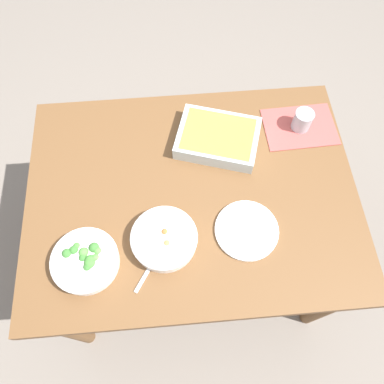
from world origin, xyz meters
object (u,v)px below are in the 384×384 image
at_px(stew_bowl, 164,239).
at_px(side_plate, 247,230).
at_px(broccoli_bowl, 85,260).
at_px(drink_cup, 302,121).
at_px(spoon_by_stew, 153,262).
at_px(baking_dish, 218,138).

relative_size(stew_bowl, side_plate, 1.02).
height_order(broccoli_bowl, drink_cup, drink_cup).
distance_m(stew_bowl, side_plate, 0.28).
distance_m(stew_bowl, spoon_by_stew, 0.08).
height_order(stew_bowl, drink_cup, drink_cup).
xyz_separation_m(baking_dish, side_plate, (0.06, -0.37, -0.03)).
relative_size(baking_dish, spoon_by_stew, 2.23).
bearing_deg(broccoli_bowl, stew_bowl, 11.18).
bearing_deg(broccoli_bowl, drink_cup, 30.51).
height_order(baking_dish, spoon_by_stew, baking_dish).
distance_m(stew_bowl, baking_dish, 0.44).
relative_size(drink_cup, spoon_by_stew, 0.54).
bearing_deg(drink_cup, broccoli_bowl, -149.49).
bearing_deg(side_plate, spoon_by_stew, -165.70).
xyz_separation_m(broccoli_bowl, spoon_by_stew, (0.22, -0.02, -0.03)).
distance_m(broccoli_bowl, drink_cup, 0.95).
height_order(side_plate, spoon_by_stew, side_plate).
height_order(drink_cup, side_plate, drink_cup).
xyz_separation_m(broccoli_bowl, drink_cup, (0.82, 0.48, 0.01)).
height_order(baking_dish, side_plate, baking_dish).
distance_m(broccoli_bowl, baking_dish, 0.65).
distance_m(baking_dish, side_plate, 0.37).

